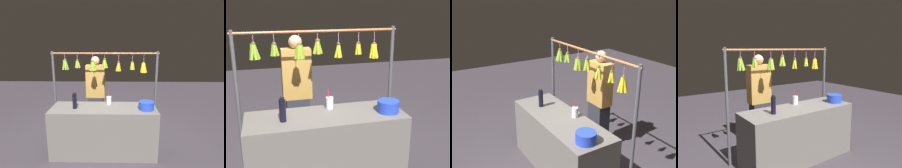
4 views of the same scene
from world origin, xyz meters
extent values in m
plane|color=#3C353C|center=(0.00, 0.00, 0.00)|extent=(12.00, 12.00, 0.00)
cube|color=#66605B|center=(0.00, 0.00, 0.42)|extent=(1.77, 0.62, 0.84)
cylinder|color=#4C4C51|center=(-0.95, -0.43, 0.88)|extent=(0.04, 0.04, 1.75)
cylinder|color=#4C4C51|center=(0.95, -0.43, 0.88)|extent=(0.04, 0.04, 1.75)
cylinder|color=#9E6038|center=(0.00, -0.43, 1.71)|extent=(1.97, 0.03, 0.03)
torus|color=black|center=(-0.71, -0.43, 1.69)|extent=(0.04, 0.02, 0.04)
cylinder|color=pink|center=(-0.71, -0.43, 1.61)|extent=(0.01, 0.01, 0.15)
sphere|color=brown|center=(-0.71, -0.43, 1.54)|extent=(0.05, 0.05, 0.05)
cylinder|color=yellow|center=(-0.68, -0.43, 1.45)|extent=(0.06, 0.04, 0.18)
cylinder|color=yellow|center=(-0.70, -0.40, 1.45)|extent=(0.06, 0.07, 0.19)
cylinder|color=yellow|center=(-0.73, -0.41, 1.45)|extent=(0.05, 0.06, 0.18)
cylinder|color=yellow|center=(-0.74, -0.43, 1.45)|extent=(0.08, 0.04, 0.18)
cylinder|color=yellow|center=(-0.72, -0.45, 1.45)|extent=(0.05, 0.06, 0.18)
cylinder|color=yellow|center=(-0.70, -0.45, 1.45)|extent=(0.05, 0.06, 0.18)
torus|color=black|center=(-0.51, -0.43, 1.69)|extent=(0.04, 0.02, 0.04)
cylinder|color=pink|center=(-0.51, -0.43, 1.62)|extent=(0.01, 0.01, 0.14)
sphere|color=brown|center=(-0.51, -0.43, 1.55)|extent=(0.04, 0.04, 0.04)
cylinder|color=gold|center=(-0.49, -0.43, 1.49)|extent=(0.05, 0.03, 0.14)
cylinder|color=gold|center=(-0.50, -0.41, 1.49)|extent=(0.04, 0.07, 0.14)
cylinder|color=gold|center=(-0.52, -0.43, 1.49)|extent=(0.05, 0.04, 0.14)
cylinder|color=gold|center=(-0.51, -0.44, 1.49)|extent=(0.03, 0.06, 0.14)
torus|color=black|center=(-0.25, -0.43, 1.69)|extent=(0.04, 0.02, 0.04)
cylinder|color=pink|center=(-0.25, -0.43, 1.62)|extent=(0.01, 0.01, 0.14)
sphere|color=brown|center=(-0.25, -0.43, 1.55)|extent=(0.04, 0.04, 0.04)
cylinder|color=gold|center=(-0.24, -0.43, 1.47)|extent=(0.07, 0.04, 0.17)
cylinder|color=gold|center=(-0.25, -0.41, 1.47)|extent=(0.04, 0.07, 0.17)
cylinder|color=gold|center=(-0.27, -0.43, 1.47)|extent=(0.06, 0.04, 0.17)
cylinder|color=gold|center=(-0.25, -0.44, 1.47)|extent=(0.04, 0.06, 0.17)
torus|color=black|center=(0.00, -0.43, 1.69)|extent=(0.04, 0.01, 0.04)
cylinder|color=pink|center=(0.00, -0.43, 1.65)|extent=(0.01, 0.01, 0.09)
sphere|color=brown|center=(0.00, -0.43, 1.60)|extent=(0.05, 0.05, 0.05)
cylinder|color=#98B027|center=(0.02, -0.43, 1.52)|extent=(0.08, 0.04, 0.16)
cylinder|color=#98B027|center=(0.00, -0.41, 1.52)|extent=(0.04, 0.07, 0.16)
cylinder|color=#98B027|center=(-0.02, -0.43, 1.52)|extent=(0.08, 0.04, 0.16)
cylinder|color=#98B027|center=(0.01, -0.45, 1.52)|extent=(0.04, 0.06, 0.16)
torus|color=black|center=(0.22, -0.43, 1.69)|extent=(0.04, 0.01, 0.04)
cylinder|color=pink|center=(0.22, -0.43, 1.62)|extent=(0.01, 0.01, 0.13)
sphere|color=brown|center=(0.22, -0.43, 1.56)|extent=(0.05, 0.05, 0.05)
cylinder|color=#8AAB29|center=(0.25, -0.42, 1.48)|extent=(0.07, 0.05, 0.17)
cylinder|color=#8AAB29|center=(0.23, -0.40, 1.48)|extent=(0.05, 0.06, 0.17)
cylinder|color=#8AAB29|center=(0.21, -0.40, 1.48)|extent=(0.06, 0.07, 0.17)
cylinder|color=#8AAB29|center=(0.19, -0.43, 1.48)|extent=(0.07, 0.04, 0.17)
cylinder|color=#8AAB29|center=(0.20, -0.46, 1.48)|extent=(0.06, 0.08, 0.17)
cylinder|color=#8AAB29|center=(0.23, -0.46, 1.48)|extent=(0.06, 0.08, 0.17)
torus|color=black|center=(0.50, -0.43, 1.69)|extent=(0.04, 0.01, 0.04)
cylinder|color=pink|center=(0.50, -0.43, 1.64)|extent=(0.01, 0.01, 0.11)
sphere|color=brown|center=(0.50, -0.43, 1.58)|extent=(0.05, 0.05, 0.05)
cylinder|color=#87AB29|center=(0.52, -0.43, 1.51)|extent=(0.06, 0.04, 0.14)
cylinder|color=#87AB29|center=(0.50, -0.41, 1.51)|extent=(0.04, 0.07, 0.14)
cylinder|color=#87AB29|center=(0.48, -0.43, 1.51)|extent=(0.07, 0.04, 0.14)
cylinder|color=#87AB29|center=(0.50, -0.45, 1.51)|extent=(0.04, 0.07, 0.14)
torus|color=black|center=(0.73, -0.43, 1.69)|extent=(0.04, 0.01, 0.04)
cylinder|color=pink|center=(0.73, -0.43, 1.64)|extent=(0.01, 0.01, 0.10)
sphere|color=brown|center=(0.73, -0.43, 1.59)|extent=(0.05, 0.05, 0.05)
cylinder|color=#7CA72A|center=(0.76, -0.43, 1.50)|extent=(0.06, 0.04, 0.18)
cylinder|color=#7CA72A|center=(0.74, -0.41, 1.50)|extent=(0.07, 0.07, 0.19)
cylinder|color=#7CA72A|center=(0.72, -0.40, 1.50)|extent=(0.06, 0.08, 0.19)
cylinder|color=#7CA72A|center=(0.70, -0.42, 1.50)|extent=(0.08, 0.04, 0.18)
cylinder|color=#7CA72A|center=(0.71, -0.45, 1.50)|extent=(0.06, 0.07, 0.19)
cylinder|color=#7CA72A|center=(0.74, -0.45, 1.50)|extent=(0.05, 0.07, 0.19)
cylinder|color=black|center=(0.47, 0.05, 0.96)|extent=(0.07, 0.07, 0.24)
cylinder|color=black|center=(0.47, 0.05, 1.09)|extent=(0.05, 0.05, 0.02)
cylinder|color=blue|center=(-0.70, 0.08, 0.90)|extent=(0.25, 0.25, 0.13)
cylinder|color=silver|center=(-0.08, -0.18, 0.90)|extent=(0.09, 0.09, 0.14)
cylinder|color=red|center=(-0.07, -0.18, 0.96)|extent=(0.01, 0.04, 0.24)
cube|color=#2D2D38|center=(0.22, -0.85, 0.39)|extent=(0.31, 0.21, 0.77)
cube|color=#BF8C3F|center=(0.22, -0.85, 1.11)|extent=(0.39, 0.21, 0.68)
sphere|color=tan|center=(0.22, -0.85, 1.54)|extent=(0.18, 0.18, 0.18)
camera|label=1|loc=(-0.20, 3.00, 1.92)|focal=30.16mm
camera|label=2|loc=(0.61, 2.87, 2.07)|focal=45.68mm
camera|label=3|loc=(-2.95, 1.76, 2.54)|focal=44.64mm
camera|label=4|loc=(1.98, 2.55, 1.74)|focal=34.87mm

